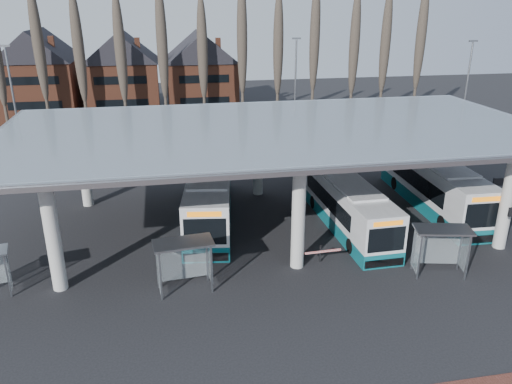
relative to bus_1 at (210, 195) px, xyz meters
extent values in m
plane|color=black|center=(3.87, -9.76, -1.58)|extent=(140.00, 140.00, 0.00)
cylinder|color=beige|center=(-8.13, -7.26, 1.42)|extent=(0.70, 0.70, 6.00)
cylinder|color=beige|center=(-8.13, 3.74, 1.42)|extent=(0.70, 0.70, 6.00)
cylinder|color=beige|center=(3.87, -7.26, 1.42)|extent=(0.70, 0.70, 6.00)
cylinder|color=beige|center=(3.87, 3.74, 1.42)|extent=(0.70, 0.70, 6.00)
cylinder|color=beige|center=(15.87, -7.26, 1.42)|extent=(0.70, 0.70, 6.00)
cylinder|color=beige|center=(15.87, 3.74, 1.42)|extent=(0.70, 0.70, 6.00)
cube|color=gray|center=(3.87, -1.76, 4.67)|extent=(32.00, 16.00, 0.12)
cube|color=silver|center=(3.87, -1.76, 4.74)|extent=(31.50, 15.50, 0.04)
cone|color=#473D33|center=(-14.13, 23.24, 5.67)|extent=(0.36, 0.36, 14.50)
ellipsoid|color=#473D33|center=(-14.13, 23.24, 7.41)|extent=(1.10, 1.10, 11.02)
cone|color=#473D33|center=(-10.13, 23.24, 5.67)|extent=(0.36, 0.36, 14.50)
ellipsoid|color=#473D33|center=(-10.13, 23.24, 7.41)|extent=(1.10, 1.10, 11.02)
cone|color=#473D33|center=(-6.13, 23.24, 5.67)|extent=(0.36, 0.36, 14.50)
ellipsoid|color=#473D33|center=(-6.13, 23.24, 7.41)|extent=(1.10, 1.10, 11.02)
cone|color=#473D33|center=(-2.13, 23.24, 5.67)|extent=(0.36, 0.36, 14.50)
ellipsoid|color=#473D33|center=(-2.13, 23.24, 7.41)|extent=(1.10, 1.10, 11.02)
cone|color=#473D33|center=(1.87, 23.24, 5.67)|extent=(0.36, 0.36, 14.50)
ellipsoid|color=#473D33|center=(1.87, 23.24, 7.41)|extent=(1.10, 1.10, 11.02)
cone|color=#473D33|center=(5.87, 23.24, 5.67)|extent=(0.36, 0.36, 14.50)
ellipsoid|color=#473D33|center=(5.87, 23.24, 7.41)|extent=(1.10, 1.10, 11.02)
cone|color=#473D33|center=(9.87, 23.24, 5.67)|extent=(0.36, 0.36, 14.50)
ellipsoid|color=#473D33|center=(9.87, 23.24, 7.41)|extent=(1.10, 1.10, 11.02)
cone|color=#473D33|center=(13.87, 23.24, 5.67)|extent=(0.36, 0.36, 14.50)
ellipsoid|color=#473D33|center=(13.87, 23.24, 7.41)|extent=(1.10, 1.10, 11.02)
cone|color=#473D33|center=(17.87, 23.24, 5.67)|extent=(0.36, 0.36, 14.50)
ellipsoid|color=#473D33|center=(17.87, 23.24, 7.41)|extent=(1.10, 1.10, 11.02)
cone|color=#473D33|center=(21.87, 23.24, 5.67)|extent=(0.36, 0.36, 14.50)
ellipsoid|color=#473D33|center=(21.87, 23.24, 7.41)|extent=(1.10, 1.10, 11.02)
cone|color=#473D33|center=(25.87, 23.24, 5.67)|extent=(0.36, 0.36, 14.50)
ellipsoid|color=#473D33|center=(25.87, 23.24, 7.41)|extent=(1.10, 1.10, 11.02)
cube|color=brown|center=(-16.63, 34.24, 1.92)|extent=(8.00, 10.00, 7.00)
pyramid|color=black|center=(-16.63, 34.24, 8.92)|extent=(8.30, 10.30, 3.50)
cube|color=brown|center=(-7.13, 34.24, 1.92)|extent=(8.00, 10.00, 7.00)
pyramid|color=black|center=(-7.13, 34.24, 8.92)|extent=(8.30, 10.30, 3.50)
cube|color=brown|center=(2.37, 34.24, 1.92)|extent=(8.00, 10.00, 7.00)
pyramid|color=black|center=(2.37, 34.24, 8.92)|extent=(8.30, 10.30, 3.50)
cylinder|color=slate|center=(-14.13, 12.24, 3.42)|extent=(0.16, 0.16, 10.00)
cube|color=slate|center=(-14.13, 12.24, 8.52)|extent=(0.80, 0.15, 0.15)
cylinder|color=slate|center=(9.87, 16.24, 3.42)|extent=(0.16, 0.16, 10.00)
cube|color=slate|center=(9.87, 16.24, 8.52)|extent=(0.80, 0.15, 0.15)
cylinder|color=slate|center=(23.87, 10.24, 3.42)|extent=(0.16, 0.16, 10.00)
cube|color=slate|center=(23.87, 10.24, 8.52)|extent=(0.80, 0.15, 0.15)
cube|color=silver|center=(-0.01, -0.08, 0.23)|extent=(4.23, 12.32, 2.82)
cube|color=#0C5861|center=(-0.01, -0.08, -1.13)|extent=(4.26, 12.34, 0.91)
cube|color=silver|center=(-0.01, -0.08, 1.69)|extent=(3.30, 7.50, 0.18)
cube|color=black|center=(0.06, 0.42, 0.33)|extent=(3.80, 8.97, 1.11)
cube|color=black|center=(-0.85, -6.04, 0.28)|extent=(2.24, 0.38, 1.51)
cube|color=black|center=(0.83, 5.88, 0.33)|extent=(2.17, 0.37, 1.21)
cube|color=orange|center=(-0.85, -6.04, 1.28)|extent=(1.79, 0.30, 0.30)
cube|color=black|center=(-0.85, -6.03, -1.23)|extent=(2.42, 0.42, 0.50)
cylinder|color=black|center=(-1.70, -3.70, -1.10)|extent=(0.41, 1.00, 0.97)
cylinder|color=black|center=(0.60, -4.03, -1.10)|extent=(0.41, 1.00, 0.97)
cylinder|color=black|center=(-0.67, 3.57, -1.10)|extent=(0.41, 1.00, 0.97)
cylinder|color=black|center=(1.63, 3.25, -1.10)|extent=(0.41, 1.00, 0.97)
cube|color=silver|center=(8.22, -2.90, 0.06)|extent=(2.55, 11.01, 2.56)
cube|color=#0C5861|center=(8.22, -2.90, -1.17)|extent=(2.57, 11.03, 0.82)
cube|color=silver|center=(8.22, -2.90, 1.39)|extent=(2.23, 6.62, 0.16)
cube|color=black|center=(8.21, -2.44, 0.15)|extent=(2.53, 7.94, 1.01)
cube|color=black|center=(8.33, -8.37, 0.11)|extent=(2.05, 0.10, 1.37)
cube|color=black|center=(8.10, 2.56, 0.15)|extent=(1.98, 0.10, 1.10)
cube|color=orange|center=(8.33, -8.37, 1.02)|extent=(1.63, 0.08, 0.27)
cube|color=black|center=(8.33, -8.36, -1.26)|extent=(2.22, 0.12, 0.46)
cylinder|color=black|center=(7.23, -6.40, -1.15)|extent=(0.27, 0.88, 0.88)
cylinder|color=black|center=(9.34, -6.35, -1.15)|extent=(0.27, 0.88, 0.88)
cylinder|color=black|center=(7.09, 0.28, -1.15)|extent=(0.27, 0.88, 0.88)
cylinder|color=black|center=(9.20, 0.32, -1.15)|extent=(0.27, 0.88, 0.88)
cube|color=silver|center=(15.20, -0.83, 0.21)|extent=(3.06, 12.06, 2.79)
cube|color=#0C5861|center=(15.20, -0.83, -1.14)|extent=(3.09, 12.08, 0.90)
cube|color=silver|center=(15.20, -0.83, 1.66)|extent=(2.60, 7.27, 0.18)
cube|color=black|center=(15.22, -0.33, 0.31)|extent=(2.96, 8.72, 1.10)
cube|color=black|center=(14.93, -6.78, 0.26)|extent=(2.24, 0.16, 1.50)
cube|color=black|center=(15.46, 5.13, 0.31)|extent=(2.16, 0.15, 1.20)
cube|color=orange|center=(14.93, -6.78, 1.26)|extent=(1.78, 0.13, 0.30)
cube|color=black|center=(14.94, -6.77, -1.24)|extent=(2.42, 0.19, 0.50)
cylinder|color=black|center=(13.88, -4.56, -1.11)|extent=(0.32, 0.97, 0.96)
cylinder|color=black|center=(16.18, -4.66, -1.11)|extent=(0.32, 0.97, 0.96)
cylinder|color=black|center=(14.20, 2.71, -1.11)|extent=(0.32, 0.97, 0.96)
cylinder|color=black|center=(16.50, 2.61, -1.11)|extent=(0.32, 0.97, 0.96)
cube|color=gray|center=(-10.33, -7.60, -0.47)|extent=(0.08, 0.08, 2.23)
cube|color=gray|center=(-10.54, -6.64, -0.47)|extent=(0.08, 0.08, 2.23)
cube|color=silver|center=(-10.39, -7.11, -0.42)|extent=(0.24, 0.97, 1.78)
cube|color=gray|center=(-3.24, -9.23, -0.33)|extent=(0.09, 0.09, 2.52)
cube|color=gray|center=(-0.83, -8.98, -0.33)|extent=(0.09, 0.09, 2.52)
cube|color=gray|center=(-3.35, -8.13, -0.33)|extent=(0.09, 0.09, 2.52)
cube|color=gray|center=(-0.95, -7.88, -0.33)|extent=(0.09, 0.09, 2.52)
cube|color=gray|center=(-2.09, -8.56, 0.98)|extent=(2.95, 1.69, 0.10)
cube|color=silver|center=(-2.15, -7.95, -0.28)|extent=(2.41, 0.29, 2.01)
cube|color=silver|center=(-3.34, -8.68, -0.28)|extent=(0.15, 1.11, 2.01)
cube|color=silver|center=(-0.84, -8.43, -0.28)|extent=(0.15, 1.11, 2.01)
cube|color=gray|center=(9.52, -9.71, -0.34)|extent=(0.10, 0.10, 2.49)
cube|color=gray|center=(11.85, -10.22, -0.34)|extent=(0.10, 0.10, 2.49)
cube|color=gray|center=(9.76, -8.64, -0.34)|extent=(0.10, 0.10, 2.49)
cube|color=gray|center=(12.09, -9.15, -0.34)|extent=(0.10, 0.10, 2.49)
cube|color=gray|center=(10.80, -9.43, 0.96)|extent=(3.03, 1.97, 0.10)
cube|color=silver|center=(10.93, -8.85, -0.29)|extent=(2.34, 0.56, 1.99)
cube|color=silver|center=(9.59, -9.16, -0.29)|extent=(0.28, 1.08, 1.99)
cube|color=silver|center=(12.02, -9.70, -0.29)|extent=(0.28, 1.08, 1.99)
cylinder|color=black|center=(18.32, -4.06, -0.13)|extent=(0.09, 0.09, 2.90)
cube|color=black|center=(18.32, -4.06, 1.14)|extent=(2.00, 0.31, 0.50)
cube|color=black|center=(5.22, -7.05, -1.08)|extent=(0.07, 0.07, 1.00)
cube|color=red|center=(5.22, -7.51, -0.72)|extent=(2.00, 0.19, 0.09)
camera|label=1|loc=(-2.62, -29.94, 11.58)|focal=35.00mm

